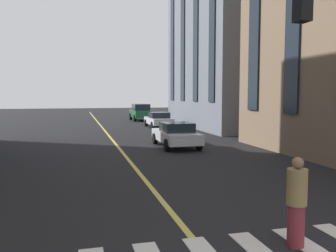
% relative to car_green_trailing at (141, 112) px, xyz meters
% --- Properties ---
extents(lane_centre_line, '(80.00, 0.16, 0.01)m').
position_rel_car_green_trailing_xyz_m(lane_centre_line, '(-18.09, 4.90, -0.96)').
color(lane_centre_line, '#D8C64C').
rests_on(lane_centre_line, ground_plane).
extents(car_green_trailing, '(4.70, 2.14, 1.88)m').
position_rel_car_green_trailing_xyz_m(car_green_trailing, '(0.00, 0.00, 0.00)').
color(car_green_trailing, '#1E6038').
rests_on(car_green_trailing, ground_plane).
extents(car_white_mid, '(4.40, 1.95, 1.37)m').
position_rel_car_green_trailing_xyz_m(car_white_mid, '(-21.18, 1.78, -0.27)').
color(car_white_mid, silver).
rests_on(car_white_mid, ground_plane).
extents(car_white_oncoming, '(4.40, 1.95, 1.37)m').
position_rel_car_green_trailing_xyz_m(car_white_oncoming, '(-9.12, -0.00, -0.27)').
color(car_white_oncoming, silver).
rests_on(car_white_oncoming, ground_plane).
extents(pedestrian_near, '(0.38, 0.38, 1.72)m').
position_rel_car_green_trailing_xyz_m(pedestrian_near, '(-34.40, 3.13, -0.11)').
color(pedestrian_near, maroon).
rests_on(pedestrian_near, ground_plane).
extents(building_right_near, '(14.78, 13.06, 16.93)m').
position_rel_car_green_trailing_xyz_m(building_right_near, '(-9.87, -9.07, 7.50)').
color(building_right_near, slate).
rests_on(building_right_near, ground_plane).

